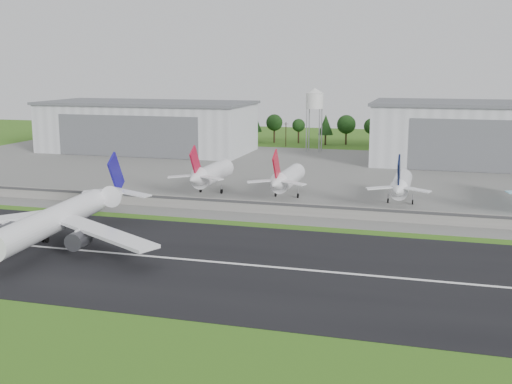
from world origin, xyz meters
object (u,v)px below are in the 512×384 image
(parked_jet_red_b, at_px, (286,179))
(parked_jet_navy, at_px, (401,185))
(parked_jet_red_a, at_px, (209,174))
(main_airliner, at_px, (50,227))

(parked_jet_red_b, height_order, parked_jet_navy, parked_jet_red_b)
(parked_jet_red_a, bearing_deg, main_airliner, -100.49)
(parked_jet_red_a, distance_m, parked_jet_red_b, 24.49)
(main_airliner, distance_m, parked_jet_red_a, 68.17)
(parked_jet_navy, bearing_deg, parked_jet_red_b, 179.95)
(parked_jet_red_a, distance_m, parked_jet_navy, 58.37)
(main_airliner, xyz_separation_m, parked_jet_navy, (70.77, 66.95, 1.02))
(main_airliner, height_order, parked_jet_navy, main_airliner)
(parked_jet_red_b, xyz_separation_m, parked_jet_navy, (33.87, -0.03, -0.14))
(parked_jet_red_b, bearing_deg, parked_jet_red_a, 179.91)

